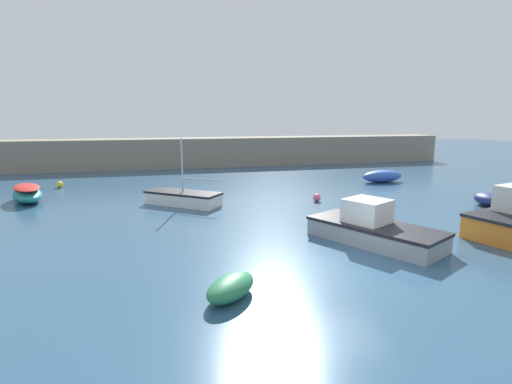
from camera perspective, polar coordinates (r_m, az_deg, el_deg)
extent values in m
cube|color=#2D5170|center=(13.41, 12.72, -10.62)|extent=(120.00, 120.00, 0.20)
cube|color=gray|center=(38.90, -5.71, 5.74)|extent=(46.62, 3.25, 2.70)
ellipsoid|color=teal|center=(25.82, -29.87, -0.37)|extent=(2.57, 3.79, 0.76)
ellipsoid|color=red|center=(25.75, -29.96, 0.57)|extent=(2.31, 3.41, 0.24)
cube|color=white|center=(21.98, -10.36, -1.02)|extent=(4.10, 3.72, 0.60)
cube|color=black|center=(21.91, -10.39, -0.10)|extent=(4.18, 3.79, 0.12)
cylinder|color=silver|center=(21.69, -10.52, 3.62)|extent=(0.08, 0.08, 2.99)
cylinder|color=silver|center=(21.12, -7.82, 1.83)|extent=(1.88, 1.55, 0.07)
ellipsoid|color=#287A4C|center=(10.83, -3.64, -13.41)|extent=(1.92, 2.01, 0.60)
cube|color=gray|center=(15.83, 16.57, -5.91)|extent=(4.06, 5.30, 0.62)
cube|color=black|center=(15.73, 16.65, -4.61)|extent=(4.14, 5.41, 0.12)
cube|color=silver|center=(15.80, 15.59, -2.81)|extent=(1.93, 1.97, 1.01)
ellipsoid|color=#2D56B7|center=(30.42, 17.57, 2.15)|extent=(3.17, 1.42, 0.87)
ellipsoid|color=navy|center=(24.73, 30.29, -0.93)|extent=(1.47, 2.04, 0.69)
sphere|color=yellow|center=(29.83, -26.25, 0.97)|extent=(0.44, 0.44, 0.44)
sphere|color=#EA668C|center=(22.75, 8.69, -0.78)|extent=(0.44, 0.44, 0.44)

